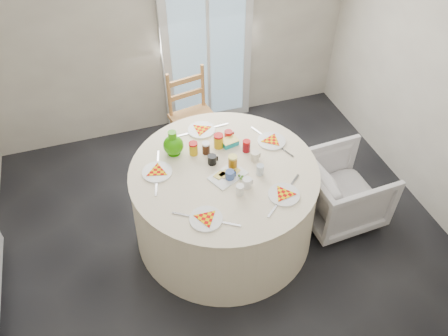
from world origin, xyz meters
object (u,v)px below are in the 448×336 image
object	(u,v)px
wooden_chair	(195,121)
armchair	(343,186)
table	(224,203)
green_pitcher	(173,145)

from	to	relation	value
wooden_chair	armchair	size ratio (longest dim) A/B	1.36
wooden_chair	armchair	xyz separation A→B (m)	(1.05, -1.26, -0.08)
armchair	wooden_chair	bearing A→B (deg)	36.79
table	green_pitcher	bearing A→B (deg)	136.24
table	wooden_chair	size ratio (longest dim) A/B	1.63
wooden_chair	green_pitcher	distance (m)	0.95
wooden_chair	table	bearing A→B (deg)	-102.49
table	armchair	xyz separation A→B (m)	(1.09, -0.16, 0.02)
green_pitcher	wooden_chair	bearing A→B (deg)	54.02
wooden_chair	armchair	world-z (taller)	wooden_chair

